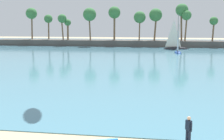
# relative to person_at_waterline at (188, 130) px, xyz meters

# --- Properties ---
(sea) EXTENTS (220.00, 108.96, 0.06)m
(sea) POSITION_rel_person_at_waterline_xyz_m (-7.12, 54.91, -0.86)
(sea) COLOR teal
(sea) RESTS_ON ground
(palm_headland) EXTENTS (85.97, 6.65, 12.51)m
(palm_headland) POSITION_rel_person_at_waterline_xyz_m (-6.46, 69.31, 2.77)
(palm_headland) COLOR #514C47
(palm_headland) RESTS_ON ground
(person_at_waterline) EXTENTS (0.35, 0.48, 1.67)m
(person_at_waterline) POSITION_rel_person_at_waterline_xyz_m (0.00, 0.00, 0.00)
(person_at_waterline) COLOR #141E33
(person_at_waterline) RESTS_ON ground
(sailboat_near_shore) EXTENTS (6.84, 3.11, 9.56)m
(sailboat_near_shore) POSITION_rel_person_at_waterline_xyz_m (3.32, 60.98, 0.03)
(sailboat_near_shore) COLOR black
(sailboat_near_shore) RESTS_ON sea
(sailboat_mid_bay) EXTENTS (1.73, 4.89, 6.97)m
(sailboat_mid_bay) POSITION_rel_person_at_waterline_xyz_m (3.22, 51.44, -0.21)
(sailboat_mid_bay) COLOR #234793
(sailboat_mid_bay) RESTS_ON sea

